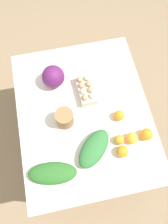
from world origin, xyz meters
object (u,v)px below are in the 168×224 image
(paper_bag, at_px, (65,118))
(orange_2, at_px, (122,152))
(greens_bunch_beet_tops, at_px, (53,173))
(orange_1, at_px, (119,115))
(orange_3, at_px, (146,134))
(cabbage_purple, at_px, (53,77))
(orange_4, at_px, (119,140))
(orange_0, at_px, (132,138))
(greens_bunch_kale, at_px, (94,148))
(egg_carton, at_px, (86,89))

(paper_bag, relative_size, orange_2, 1.74)
(greens_bunch_beet_tops, xyz_separation_m, orange_1, (0.29, -0.51, -0.00))
(orange_3, bearing_deg, cabbage_purple, 44.94)
(orange_1, bearing_deg, orange_4, 165.63)
(cabbage_purple, bearing_deg, orange_0, -141.30)
(greens_bunch_beet_tops, height_order, orange_2, same)
(orange_1, xyz_separation_m, orange_4, (-0.16, 0.04, -0.00))
(orange_3, bearing_deg, greens_bunch_kale, 93.37)
(orange_4, bearing_deg, orange_0, -96.00)
(cabbage_purple, bearing_deg, orange_3, -135.06)
(orange_0, xyz_separation_m, orange_4, (0.01, 0.08, -0.01))
(cabbage_purple, distance_m, greens_bunch_kale, 0.58)
(orange_1, height_order, orange_4, orange_1)
(egg_carton, bearing_deg, orange_2, 13.00)
(cabbage_purple, xyz_separation_m, orange_3, (-0.54, -0.53, -0.04))
(cabbage_purple, height_order, orange_4, cabbage_purple)
(orange_0, height_order, orange_2, orange_0)
(greens_bunch_beet_tops, relative_size, orange_0, 3.87)
(egg_carton, distance_m, greens_bunch_kale, 0.43)
(greens_bunch_beet_tops, bearing_deg, orange_4, -75.30)
(paper_bag, height_order, greens_bunch_beet_tops, paper_bag)
(cabbage_purple, relative_size, paper_bag, 1.21)
(orange_4, bearing_deg, greens_bunch_beet_tops, 104.70)
(orange_2, height_order, orange_4, orange_2)
(greens_bunch_beet_tops, bearing_deg, paper_bag, -22.48)
(orange_0, bearing_deg, paper_bag, 61.80)
(paper_bag, relative_size, greens_bunch_kale, 0.47)
(orange_0, distance_m, orange_1, 0.18)
(orange_3, bearing_deg, orange_1, 40.18)
(greens_bunch_beet_tops, bearing_deg, orange_2, -84.93)
(greens_bunch_kale, bearing_deg, orange_2, -107.89)
(paper_bag, bearing_deg, orange_2, -132.05)
(orange_0, height_order, orange_3, orange_3)
(greens_bunch_beet_tops, relative_size, orange_1, 4.10)
(egg_carton, xyz_separation_m, greens_bunch_beet_tops, (-0.53, 0.33, -0.00))
(orange_0, xyz_separation_m, orange_2, (-0.07, 0.09, -0.00))
(paper_bag, bearing_deg, orange_0, -118.20)
(cabbage_purple, distance_m, paper_bag, 0.32)
(paper_bag, distance_m, orange_3, 0.55)
(cabbage_purple, distance_m, greens_bunch_beet_tops, 0.66)
(egg_carton, bearing_deg, orange_0, 25.61)
(egg_carton, height_order, orange_4, egg_carton)
(greens_bunch_kale, height_order, greens_bunch_beet_tops, greens_bunch_kale)
(orange_0, distance_m, orange_3, 0.10)
(greens_bunch_kale, xyz_separation_m, orange_1, (0.19, -0.22, -0.01))
(orange_1, bearing_deg, egg_carton, 36.94)
(paper_bag, xyz_separation_m, orange_0, (-0.22, -0.41, -0.03))
(egg_carton, relative_size, orange_2, 3.02)
(egg_carton, height_order, orange_0, egg_carton)
(greens_bunch_beet_tops, height_order, orange_4, greens_bunch_beet_tops)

